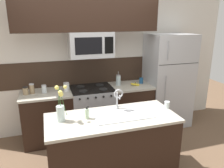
{
  "coord_description": "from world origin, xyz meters",
  "views": [
    {
      "loc": [
        -0.77,
        -2.82,
        2.13
      ],
      "look_at": [
        0.19,
        0.27,
        1.16
      ],
      "focal_mm": 35.0,
      "sensor_mm": 36.0,
      "label": 1
    }
  ],
  "objects_px": {
    "french_press": "(118,80)",
    "sink_faucet": "(118,96)",
    "storage_jar_short": "(44,89)",
    "banana_bunch": "(136,84)",
    "flower_vase": "(61,110)",
    "refrigerator": "(167,80)",
    "coffee_tin": "(141,80)",
    "storage_jar_squat": "(66,87)",
    "dish_soap_bottle": "(87,114)",
    "storage_jar_tall": "(26,91)",
    "spare_glass": "(167,105)",
    "storage_jar_medium": "(32,89)",
    "microwave": "(91,44)",
    "stove_range": "(92,111)"
  },
  "relations": [
    {
      "from": "storage_jar_tall",
      "to": "refrigerator",
      "type": "bearing_deg",
      "value": 0.3
    },
    {
      "from": "storage_jar_squat",
      "to": "banana_bunch",
      "type": "distance_m",
      "value": 1.29
    },
    {
      "from": "storage_jar_squat",
      "to": "french_press",
      "type": "relative_size",
      "value": 0.57
    },
    {
      "from": "coffee_tin",
      "to": "dish_soap_bottle",
      "type": "height_order",
      "value": "dish_soap_bottle"
    },
    {
      "from": "storage_jar_short",
      "to": "dish_soap_bottle",
      "type": "height_order",
      "value": "dish_soap_bottle"
    },
    {
      "from": "refrigerator",
      "to": "dish_soap_bottle",
      "type": "height_order",
      "value": "refrigerator"
    },
    {
      "from": "storage_jar_short",
      "to": "spare_glass",
      "type": "relative_size",
      "value": 1.4
    },
    {
      "from": "storage_jar_short",
      "to": "banana_bunch",
      "type": "xyz_separation_m",
      "value": [
        1.67,
        -0.07,
        -0.05
      ]
    },
    {
      "from": "dish_soap_bottle",
      "to": "storage_jar_tall",
      "type": "bearing_deg",
      "value": 123.6
    },
    {
      "from": "sink_faucet",
      "to": "spare_glass",
      "type": "xyz_separation_m",
      "value": [
        0.68,
        -0.15,
        -0.15
      ]
    },
    {
      "from": "refrigerator",
      "to": "flower_vase",
      "type": "relative_size",
      "value": 4.06
    },
    {
      "from": "storage_jar_squat",
      "to": "banana_bunch",
      "type": "relative_size",
      "value": 0.81
    },
    {
      "from": "refrigerator",
      "to": "spare_glass",
      "type": "relative_size",
      "value": 18.59
    },
    {
      "from": "coffee_tin",
      "to": "banana_bunch",
      "type": "bearing_deg",
      "value": -145.96
    },
    {
      "from": "storage_jar_short",
      "to": "stove_range",
      "type": "bearing_deg",
      "value": -0.71
    },
    {
      "from": "storage_jar_short",
      "to": "storage_jar_tall",
      "type": "bearing_deg",
      "value": -179.21
    },
    {
      "from": "microwave",
      "to": "flower_vase",
      "type": "bearing_deg",
      "value": -118.96
    },
    {
      "from": "storage_jar_squat",
      "to": "flower_vase",
      "type": "bearing_deg",
      "value": -99.11
    },
    {
      "from": "coffee_tin",
      "to": "flower_vase",
      "type": "relative_size",
      "value": 0.24
    },
    {
      "from": "spare_glass",
      "to": "microwave",
      "type": "bearing_deg",
      "value": 124.98
    },
    {
      "from": "storage_jar_tall",
      "to": "dish_soap_bottle",
      "type": "height_order",
      "value": "dish_soap_bottle"
    },
    {
      "from": "microwave",
      "to": "french_press",
      "type": "height_order",
      "value": "microwave"
    },
    {
      "from": "french_press",
      "to": "flower_vase",
      "type": "distance_m",
      "value": 1.7
    },
    {
      "from": "storage_jar_short",
      "to": "storage_jar_squat",
      "type": "relative_size",
      "value": 0.91
    },
    {
      "from": "refrigerator",
      "to": "banana_bunch",
      "type": "height_order",
      "value": "refrigerator"
    },
    {
      "from": "storage_jar_medium",
      "to": "storage_jar_short",
      "type": "height_order",
      "value": "storage_jar_medium"
    },
    {
      "from": "sink_faucet",
      "to": "spare_glass",
      "type": "height_order",
      "value": "sink_faucet"
    },
    {
      "from": "flower_vase",
      "to": "dish_soap_bottle",
      "type": "bearing_deg",
      "value": -5.09
    },
    {
      "from": "coffee_tin",
      "to": "dish_soap_bottle",
      "type": "relative_size",
      "value": 0.67
    },
    {
      "from": "spare_glass",
      "to": "storage_jar_squat",
      "type": "bearing_deg",
      "value": 136.71
    },
    {
      "from": "microwave",
      "to": "storage_jar_short",
      "type": "distance_m",
      "value": 1.1
    },
    {
      "from": "french_press",
      "to": "sink_faucet",
      "type": "xyz_separation_m",
      "value": [
        -0.38,
        -1.11,
        0.1
      ]
    },
    {
      "from": "storage_jar_tall",
      "to": "flower_vase",
      "type": "xyz_separation_m",
      "value": [
        0.48,
        -1.18,
        0.08
      ]
    },
    {
      "from": "french_press",
      "to": "sink_faucet",
      "type": "relative_size",
      "value": 0.87
    },
    {
      "from": "storage_jar_short",
      "to": "flower_vase",
      "type": "xyz_separation_m",
      "value": [
        0.19,
        -1.19,
        0.08
      ]
    },
    {
      "from": "sink_faucet",
      "to": "coffee_tin",
      "type": "bearing_deg",
      "value": 52.27
    },
    {
      "from": "refrigerator",
      "to": "storage_jar_medium",
      "type": "distance_m",
      "value": 2.6
    },
    {
      "from": "banana_bunch",
      "to": "storage_jar_medium",
      "type": "bearing_deg",
      "value": 176.88
    },
    {
      "from": "storage_jar_short",
      "to": "dish_soap_bottle",
      "type": "bearing_deg",
      "value": -67.35
    },
    {
      "from": "flower_vase",
      "to": "banana_bunch",
      "type": "bearing_deg",
      "value": 37.02
    },
    {
      "from": "banana_bunch",
      "to": "sink_faucet",
      "type": "distance_m",
      "value": 1.22
    },
    {
      "from": "storage_jar_short",
      "to": "spare_glass",
      "type": "bearing_deg",
      "value": -36.32
    },
    {
      "from": "microwave",
      "to": "storage_jar_squat",
      "type": "height_order",
      "value": "microwave"
    },
    {
      "from": "storage_jar_squat",
      "to": "flower_vase",
      "type": "height_order",
      "value": "flower_vase"
    },
    {
      "from": "storage_jar_medium",
      "to": "coffee_tin",
      "type": "distance_m",
      "value": 2.03
    },
    {
      "from": "storage_jar_tall",
      "to": "french_press",
      "type": "distance_m",
      "value": 1.66
    },
    {
      "from": "storage_jar_squat",
      "to": "coffee_tin",
      "type": "height_order",
      "value": "storage_jar_squat"
    },
    {
      "from": "storage_jar_medium",
      "to": "banana_bunch",
      "type": "relative_size",
      "value": 0.9
    },
    {
      "from": "sink_faucet",
      "to": "dish_soap_bottle",
      "type": "distance_m",
      "value": 0.51
    },
    {
      "from": "flower_vase",
      "to": "storage_jar_short",
      "type": "bearing_deg",
      "value": 98.97
    }
  ]
}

